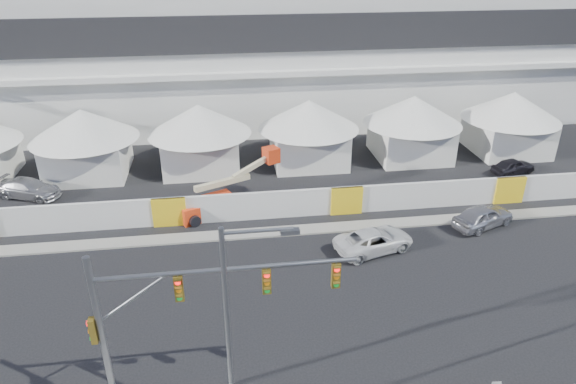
{
  "coord_description": "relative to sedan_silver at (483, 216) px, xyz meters",
  "views": [
    {
      "loc": [
        -2.34,
        -16.19,
        17.19
      ],
      "look_at": [
        1.31,
        10.0,
        4.14
      ],
      "focal_mm": 32.0,
      "sensor_mm": 36.0,
      "label": 1
    }
  ],
  "objects": [
    {
      "name": "ground",
      "position": [
        -14.55,
        -11.43,
        -0.76
      ],
      "size": [
        160.0,
        160.0,
        0.0
      ],
      "primitive_type": "plane",
      "color": "black",
      "rests_on": "ground"
    },
    {
      "name": "far_curb",
      "position": [
        5.45,
        1.07,
        -0.7
      ],
      "size": [
        80.0,
        1.2,
        0.12
      ],
      "primitive_type": "cube",
      "color": "gray",
      "rests_on": "ground"
    },
    {
      "name": "stadium",
      "position": [
        -5.85,
        30.07,
        8.69
      ],
      "size": [
        80.0,
        24.8,
        21.98
      ],
      "color": "silver",
      "rests_on": "ground"
    },
    {
      "name": "tent_row",
      "position": [
        -14.05,
        12.57,
        2.39
      ],
      "size": [
        53.4,
        8.4,
        5.4
      ],
      "color": "white",
      "rests_on": "ground"
    },
    {
      "name": "hoarding_fence",
      "position": [
        -8.55,
        3.07,
        0.24
      ],
      "size": [
        70.0,
        0.25,
        2.0
      ],
      "primitive_type": "cube",
      "color": "silver",
      "rests_on": "ground"
    },
    {
      "name": "sedan_silver",
      "position": [
        0.0,
        0.0,
        0.0
      ],
      "size": [
        3.33,
        4.79,
        1.52
      ],
      "primitive_type": "imported",
      "rotation": [
        0.0,
        0.0,
        1.96
      ],
      "color": "#B3B3B8",
      "rests_on": "ground"
    },
    {
      "name": "pickup_curb",
      "position": [
        -7.99,
        -1.83,
        -0.07
      ],
      "size": [
        3.59,
        5.4,
        1.38
      ],
      "primitive_type": "imported",
      "rotation": [
        0.0,
        0.0,
        1.86
      ],
      "color": "silver",
      "rests_on": "ground"
    },
    {
      "name": "lot_car_b",
      "position": [
        6.55,
        7.78,
        -0.12
      ],
      "size": [
        2.46,
        4.0,
        1.27
      ],
      "primitive_type": "imported",
      "rotation": [
        0.0,
        0.0,
        1.85
      ],
      "color": "black",
      "rests_on": "ground"
    },
    {
      "name": "lot_car_c",
      "position": [
        -31.19,
        8.75,
        -0.07
      ],
      "size": [
        3.53,
        5.15,
        1.38
      ],
      "primitive_type": "imported",
      "rotation": [
        0.0,
        0.0,
        1.2
      ],
      "color": "#B0B0B5",
      "rests_on": "ground"
    },
    {
      "name": "traffic_mast",
      "position": [
        -19.6,
        -12.43,
        3.55
      ],
      "size": [
        9.72,
        0.73,
        7.51
      ],
      "color": "gray",
      "rests_on": "median_island"
    },
    {
      "name": "streetlight_median",
      "position": [
        -16.81,
        -13.91,
        4.63
      ],
      "size": [
        2.53,
        0.25,
        9.13
      ],
      "color": "gray",
      "rests_on": "median_island"
    },
    {
      "name": "boom_lift",
      "position": [
        -17.4,
        4.07,
        0.29
      ],
      "size": [
        8.0,
        3.2,
        3.91
      ],
      "rotation": [
        0.0,
        0.0,
        0.43
      ],
      "color": "red",
      "rests_on": "ground"
    }
  ]
}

